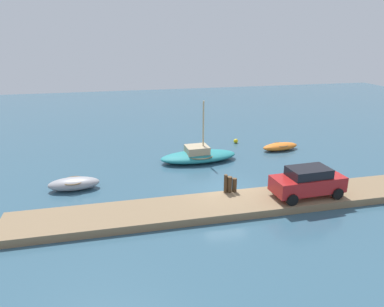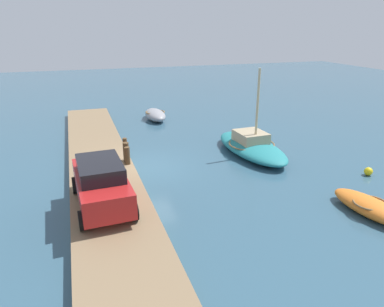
{
  "view_description": "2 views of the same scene",
  "coord_description": "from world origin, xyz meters",
  "px_view_note": "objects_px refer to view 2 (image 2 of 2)",
  "views": [
    {
      "loc": [
        -6.35,
        -18.76,
        9.1
      ],
      "look_at": [
        -1.02,
        4.16,
        1.17
      ],
      "focal_mm": 33.49,
      "sensor_mm": 36.0,
      "label": 1
    },
    {
      "loc": [
        15.91,
        -2.96,
        6.52
      ],
      "look_at": [
        0.2,
        2.25,
        0.54
      ],
      "focal_mm": 33.53,
      "sensor_mm": 36.0,
      "label": 2
    }
  ],
  "objects_px": {
    "rowboat_orange": "(370,207)",
    "mooring_post_mid_east": "(127,156)",
    "dinghy_grey": "(155,115)",
    "mooring_post_west": "(125,149)",
    "parked_car": "(101,183)",
    "sailboat_teal": "(251,146)",
    "mooring_post_mid_west": "(126,152)",
    "marker_buoy": "(368,171)"
  },
  "relations": [
    {
      "from": "rowboat_orange",
      "to": "mooring_post_mid_east",
      "type": "bearing_deg",
      "value": -138.21
    },
    {
      "from": "dinghy_grey",
      "to": "mooring_post_west",
      "type": "bearing_deg",
      "value": -22.24
    },
    {
      "from": "dinghy_grey",
      "to": "parked_car",
      "type": "relative_size",
      "value": 0.75
    },
    {
      "from": "mooring_post_west",
      "to": "rowboat_orange",
      "type": "bearing_deg",
      "value": 46.82
    },
    {
      "from": "parked_car",
      "to": "rowboat_orange",
      "type": "bearing_deg",
      "value": 69.31
    },
    {
      "from": "sailboat_teal",
      "to": "mooring_post_mid_east",
      "type": "xyz_separation_m",
      "value": [
        0.48,
        -6.62,
        0.38
      ]
    },
    {
      "from": "sailboat_teal",
      "to": "mooring_post_west",
      "type": "distance_m",
      "value": 6.64
    },
    {
      "from": "dinghy_grey",
      "to": "mooring_post_mid_west",
      "type": "height_order",
      "value": "mooring_post_mid_west"
    },
    {
      "from": "dinghy_grey",
      "to": "mooring_post_mid_east",
      "type": "xyz_separation_m",
      "value": [
        9.13,
        -3.38,
        0.44
      ]
    },
    {
      "from": "mooring_post_mid_west",
      "to": "mooring_post_mid_east",
      "type": "distance_m",
      "value": 0.31
    },
    {
      "from": "sailboat_teal",
      "to": "rowboat_orange",
      "type": "relative_size",
      "value": 1.81
    },
    {
      "from": "rowboat_orange",
      "to": "mooring_post_west",
      "type": "height_order",
      "value": "mooring_post_west"
    },
    {
      "from": "mooring_post_mid_west",
      "to": "marker_buoy",
      "type": "bearing_deg",
      "value": 68.33
    },
    {
      "from": "mooring_post_mid_west",
      "to": "marker_buoy",
      "type": "height_order",
      "value": "mooring_post_mid_west"
    },
    {
      "from": "mooring_post_mid_east",
      "to": "parked_car",
      "type": "xyz_separation_m",
      "value": [
        3.75,
        -1.45,
        0.46
      ]
    },
    {
      "from": "sailboat_teal",
      "to": "rowboat_orange",
      "type": "bearing_deg",
      "value": 5.91
    },
    {
      "from": "rowboat_orange",
      "to": "mooring_post_west",
      "type": "xyz_separation_m",
      "value": [
        -7.23,
        -7.71,
        0.66
      ]
    },
    {
      "from": "dinghy_grey",
      "to": "mooring_post_west",
      "type": "relative_size",
      "value": 2.79
    },
    {
      "from": "mooring_post_west",
      "to": "mooring_post_mid_east",
      "type": "bearing_deg",
      "value": 0.0
    },
    {
      "from": "parked_car",
      "to": "dinghy_grey",
      "type": "bearing_deg",
      "value": 156.54
    },
    {
      "from": "dinghy_grey",
      "to": "mooring_post_mid_west",
      "type": "distance_m",
      "value": 9.47
    },
    {
      "from": "sailboat_teal",
      "to": "mooring_post_mid_west",
      "type": "bearing_deg",
      "value": -91.19
    },
    {
      "from": "sailboat_teal",
      "to": "mooring_post_west",
      "type": "bearing_deg",
      "value": -93.24
    },
    {
      "from": "mooring_post_west",
      "to": "mooring_post_mid_west",
      "type": "relative_size",
      "value": 1.16
    },
    {
      "from": "mooring_post_mid_east",
      "to": "parked_car",
      "type": "bearing_deg",
      "value": -21.19
    },
    {
      "from": "marker_buoy",
      "to": "dinghy_grey",
      "type": "bearing_deg",
      "value": -151.64
    },
    {
      "from": "mooring_post_mid_east",
      "to": "marker_buoy",
      "type": "relative_size",
      "value": 2.15
    },
    {
      "from": "mooring_post_mid_west",
      "to": "rowboat_orange",
      "type": "bearing_deg",
      "value": 47.78
    },
    {
      "from": "mooring_post_west",
      "to": "parked_car",
      "type": "height_order",
      "value": "parked_car"
    },
    {
      "from": "sailboat_teal",
      "to": "parked_car",
      "type": "relative_size",
      "value": 1.43
    },
    {
      "from": "mooring_post_mid_west",
      "to": "dinghy_grey",
      "type": "bearing_deg",
      "value": 159.04
    },
    {
      "from": "parked_car",
      "to": "sailboat_teal",
      "type": "bearing_deg",
      "value": 114.76
    },
    {
      "from": "mooring_post_mid_east",
      "to": "mooring_post_mid_west",
      "type": "bearing_deg",
      "value": 180.0
    },
    {
      "from": "sailboat_teal",
      "to": "marker_buoy",
      "type": "relative_size",
      "value": 15.35
    },
    {
      "from": "mooring_post_west",
      "to": "marker_buoy",
      "type": "bearing_deg",
      "value": 67.21
    },
    {
      "from": "rowboat_orange",
      "to": "parked_car",
      "type": "xyz_separation_m",
      "value": [
        -2.94,
        -9.16,
        0.98
      ]
    },
    {
      "from": "dinghy_grey",
      "to": "marker_buoy",
      "type": "xyz_separation_m",
      "value": [
        12.95,
        6.99,
        -0.19
      ]
    },
    {
      "from": "mooring_post_mid_west",
      "to": "parked_car",
      "type": "bearing_deg",
      "value": -19.75
    },
    {
      "from": "rowboat_orange",
      "to": "mooring_post_west",
      "type": "distance_m",
      "value": 10.59
    },
    {
      "from": "mooring_post_west",
      "to": "marker_buoy",
      "type": "distance_m",
      "value": 11.28
    },
    {
      "from": "mooring_post_west",
      "to": "mooring_post_mid_west",
      "type": "bearing_deg",
      "value": 0.0
    },
    {
      "from": "rowboat_orange",
      "to": "parked_car",
      "type": "bearing_deg",
      "value": -115.04
    }
  ]
}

